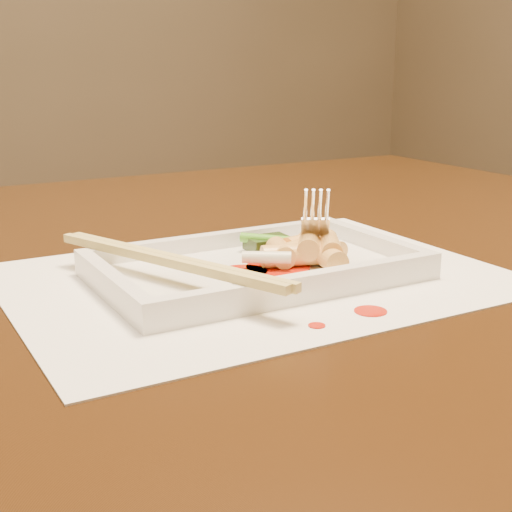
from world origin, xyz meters
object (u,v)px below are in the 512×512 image
placemat (256,278)px  fork (316,170)px  plate_base (256,272)px  table (122,358)px  chopstick_a (164,260)px

placemat → fork: size_ratio=2.86×
placemat → plate_base: size_ratio=1.54×
table → placemat: (0.08, -0.12, 0.10)m
placemat → chopstick_a: chopstick_a is taller
fork → plate_base: bearing=-165.6°
chopstick_a → fork: fork is taller
chopstick_a → fork: (0.15, 0.02, 0.06)m
table → fork: 0.26m
placemat → chopstick_a: (-0.08, 0.00, 0.03)m
placemat → fork: bearing=14.4°
placemat → fork: 0.11m
chopstick_a → fork: 0.16m
table → plate_base: plate_base is taller
placemat → plate_base: (-0.00, 0.00, 0.00)m
table → placemat: placemat is taller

